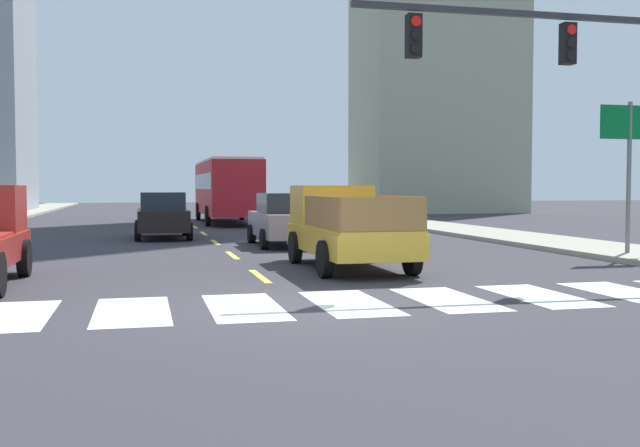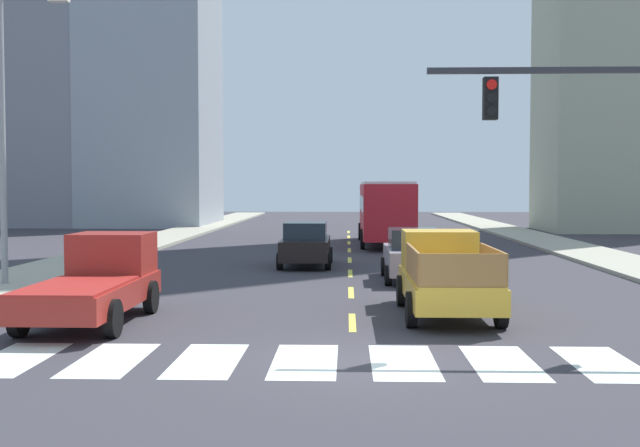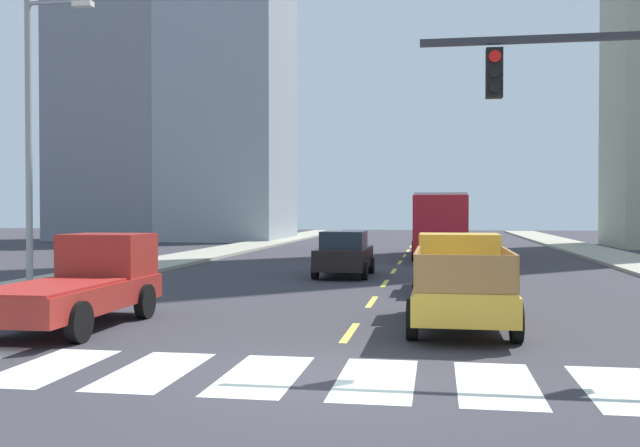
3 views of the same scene
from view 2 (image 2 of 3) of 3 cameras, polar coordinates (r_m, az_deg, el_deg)
ground_plane at (r=14.08m, az=2.49°, el=-10.04°), size 160.00×160.00×0.00m
sidewalk_right at (r=33.71m, az=20.95°, el=-2.60°), size 3.20×110.00×0.15m
sidewalk_left at (r=33.62m, az=-16.62°, el=-2.55°), size 3.20×110.00×0.15m
crosswalk_stripe_1 at (r=15.29m, az=-21.38°, el=-9.19°), size 1.15×2.81×0.01m
crosswalk_stripe_2 at (r=14.70m, az=-15.03°, el=-9.57°), size 1.15×2.81×0.01m
crosswalk_stripe_3 at (r=14.29m, az=-8.22°, el=-9.86°), size 1.15×2.81×0.01m
crosswalk_stripe_4 at (r=14.10m, az=-1.11°, el=-10.01°), size 1.15×2.81×0.01m
crosswalk_stripe_5 at (r=14.11m, az=6.09°, el=-10.01°), size 1.15×2.81×0.01m
crosswalk_stripe_6 at (r=14.34m, az=13.17°, el=-9.86°), size 1.15×2.81×0.01m
crosswalk_stripe_7 at (r=14.78m, az=19.92°, el=-9.58°), size 1.15×2.81×0.01m
lane_dash_0 at (r=18.00m, az=2.37°, el=-7.21°), size 0.16×2.40×0.01m
lane_dash_1 at (r=22.94m, az=2.28°, el=-5.05°), size 0.16×2.40×0.01m
lane_dash_2 at (r=27.90m, az=2.22°, el=-3.65°), size 0.16×2.40×0.01m
lane_dash_3 at (r=32.88m, az=2.18°, el=-2.68°), size 0.16×2.40×0.01m
lane_dash_4 at (r=37.86m, az=2.15°, el=-1.96°), size 0.16×2.40×0.01m
lane_dash_5 at (r=42.84m, az=2.13°, el=-1.41°), size 0.16×2.40×0.01m
lane_dash_6 at (r=47.83m, az=2.11°, el=-0.97°), size 0.16×2.40×0.01m
lane_dash_7 at (r=52.82m, az=2.09°, el=-0.62°), size 0.16×2.40×0.01m
pickup_stakebed at (r=19.38m, az=9.09°, el=-3.74°), size 2.18×5.20×1.96m
pickup_dark at (r=18.83m, az=-15.94°, el=-4.05°), size 2.18×5.20×1.96m
city_bus at (r=41.44m, az=4.78°, el=1.14°), size 2.72×10.80×3.32m
sedan_mid at (r=30.26m, az=-1.04°, el=-1.52°), size 2.02×4.40×1.72m
sedan_near_right at (r=25.88m, az=6.85°, el=-2.26°), size 2.02×4.40×1.72m
streetlight_left at (r=25.57m, az=-21.87°, el=6.72°), size 2.20×0.28×9.00m
block_mid_left at (r=64.24m, az=-12.09°, el=11.29°), size 9.30×11.22×25.42m
block_mid_right at (r=65.20m, az=-20.64°, el=10.12°), size 9.49×7.28×23.33m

